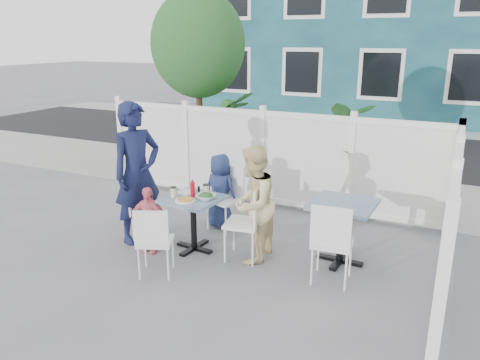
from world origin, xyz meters
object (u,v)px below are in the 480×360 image
at_px(chair_near, 154,237).
at_px(woman, 253,204).
at_px(chair_right, 249,217).
at_px(man, 137,173).
at_px(chair_left, 145,207).
at_px(boy, 220,191).
at_px(chair_back, 228,193).
at_px(main_table, 193,209).
at_px(spare_table, 342,216).
at_px(toddler, 149,220).
at_px(utility_cabinet, 168,136).

height_order(chair_near, woman, woman).
relative_size(chair_right, man, 0.51).
bearing_deg(chair_left, boy, 144.44).
distance_m(chair_near, woman, 1.27).
relative_size(chair_back, woman, 0.62).
relative_size(main_table, chair_near, 0.88).
xyz_separation_m(spare_table, chair_right, (-1.06, -0.42, -0.04)).
bearing_deg(man, toddler, -105.63).
bearing_deg(chair_near, spare_table, 12.22).
bearing_deg(chair_back, utility_cabinet, -27.54).
relative_size(utility_cabinet, chair_back, 1.37).
bearing_deg(boy, toddler, 77.75).
distance_m(boy, toddler, 1.26).
relative_size(chair_near, boy, 0.78).
xyz_separation_m(utility_cabinet, toddler, (2.31, -3.89, -0.19)).
bearing_deg(boy, main_table, 102.12).
bearing_deg(spare_table, toddler, -161.59).
xyz_separation_m(chair_left, chair_near, (0.72, -0.80, 0.01)).
distance_m(chair_left, chair_right, 1.53).
height_order(woman, boy, woman).
relative_size(utility_cabinet, chair_right, 1.30).
relative_size(chair_left, chair_right, 0.87).
bearing_deg(man, woman, -64.42).
bearing_deg(man, boy, -18.79).
relative_size(woman, boy, 1.34).
bearing_deg(spare_table, chair_near, -144.64).
distance_m(spare_table, chair_right, 1.14).
bearing_deg(toddler, chair_near, -56.50).
height_order(chair_right, woman, woman).
bearing_deg(chair_left, chair_near, 43.32).
distance_m(chair_right, man, 1.67).
bearing_deg(boy, man, 57.82).
distance_m(utility_cabinet, spare_table, 5.59).
xyz_separation_m(main_table, chair_right, (0.78, 0.06, 0.00)).
relative_size(spare_table, toddler, 0.89).
bearing_deg(chair_near, chair_left, 108.93).
bearing_deg(toddler, chair_left, 126.65).
bearing_deg(toddler, woman, 8.30).
xyz_separation_m(spare_table, chair_left, (-2.59, -0.52, -0.12)).
distance_m(spare_table, toddler, 2.47).
height_order(main_table, spare_table, spare_table).
bearing_deg(woman, utility_cabinet, -136.23).
distance_m(spare_table, woman, 1.11).
relative_size(spare_table, chair_near, 0.91).
bearing_deg(woman, main_table, -87.20).
relative_size(chair_right, chair_back, 1.06).
relative_size(spare_table, chair_left, 0.93).
xyz_separation_m(main_table, spare_table, (1.84, 0.48, 0.05)).
height_order(spare_table, chair_left, chair_left).
xyz_separation_m(chair_back, chair_near, (-0.10, -1.71, -0.03)).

